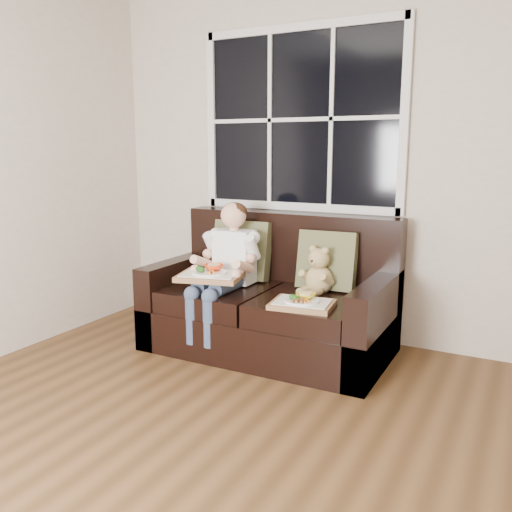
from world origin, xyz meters
The scene contains 9 objects.
room_walls centered at (0.00, 0.00, 1.59)m, with size 4.52×5.02×2.71m.
window_back centered at (-0.64, 2.48, 1.65)m, with size 1.62×0.04×1.37m.
loveseat centered at (-0.64, 2.02, 0.31)m, with size 1.70×0.92×0.96m.
pillow_left centered at (-0.98, 2.17, 0.67)m, with size 0.46×0.23×0.46m.
pillow_right centered at (-0.29, 2.17, 0.66)m, with size 0.42×0.21×0.43m.
child centered at (-0.95, 1.89, 0.66)m, with size 0.41×0.61×0.93m.
teddy_bear centered at (-0.30, 2.04, 0.59)m, with size 0.23×0.28×0.34m.
tray_left centered at (-0.98, 1.71, 0.58)m, with size 0.50×0.42×0.10m.
tray_right centered at (-0.27, 1.67, 0.48)m, with size 0.42×0.34×0.09m.
Camera 1 is at (1.01, -1.39, 1.44)m, focal length 38.00 mm.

